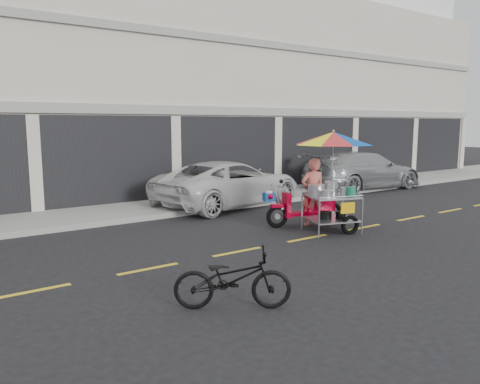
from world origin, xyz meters
TOP-DOWN VIEW (x-y plane):
  - ground at (0.00, 0.00)m, footprint 90.00×90.00m
  - sidewalk at (0.00, 5.50)m, footprint 45.00×3.00m
  - shophouse_block at (2.82, 10.59)m, footprint 36.00×8.11m
  - centerline at (0.00, 0.00)m, footprint 42.00×0.10m
  - white_pickup at (0.99, 4.70)m, footprint 5.62×3.40m
  - silver_pickup at (7.52, 4.70)m, footprint 5.43×2.46m
  - near_bicycle at (-3.78, -2.42)m, footprint 1.73×1.43m
  - food_vendor_rig at (1.01, 0.49)m, footprint 2.47×2.50m

SIDE VIEW (x-z plane):
  - ground at x=0.00m, z-range 0.00..0.00m
  - centerline at x=0.00m, z-range 0.00..0.01m
  - sidewalk at x=0.00m, z-range 0.00..0.15m
  - near_bicycle at x=-3.78m, z-range 0.00..0.89m
  - white_pickup at x=0.99m, z-range 0.00..1.46m
  - silver_pickup at x=7.52m, z-range 0.00..1.54m
  - food_vendor_rig at x=1.01m, z-range 0.32..2.83m
  - shophouse_block at x=2.82m, z-range -0.96..9.44m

